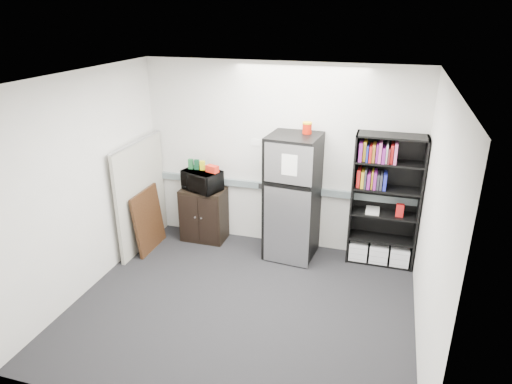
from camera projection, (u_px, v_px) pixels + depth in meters
The scene contains 18 objects.
floor at pixel (242, 306), 5.51m from camera, with size 4.00×4.00×0.00m, color black.
wall_back at pixel (279, 158), 6.56m from camera, with size 4.00×0.02×2.70m, color silver.
wall_right at pixel (434, 227), 4.48m from camera, with size 0.02×3.50×2.70m, color silver.
wall_left at pixel (85, 185), 5.54m from camera, with size 0.02×3.50×2.70m, color silver.
ceiling at pixel (239, 79), 4.50m from camera, with size 4.00×3.50×0.02m, color white.
electrical_raceway at pixel (278, 187), 6.70m from camera, with size 3.92×0.05×0.10m, color slate.
wall_note at pixel (256, 142), 6.57m from camera, with size 0.14×0.00×0.10m, color white.
bookshelf at pixel (385, 202), 6.16m from camera, with size 0.90×0.34×1.85m.
cubicle_partition at pixel (141, 195), 6.67m from camera, with size 0.06×1.30×1.62m.
cabinet at pixel (204, 214), 6.98m from camera, with size 0.66×0.44×0.83m.
microwave at pixel (202, 180), 6.76m from camera, with size 0.55×0.37×0.30m, color black.
snack_box_a at pixel (191, 164), 6.75m from camera, with size 0.07×0.05×0.15m, color #18552A.
snack_box_b at pixel (197, 165), 6.73m from camera, with size 0.07×0.05×0.15m, color #0C371E.
snack_box_c at pixel (203, 165), 6.71m from camera, with size 0.07×0.05×0.14m, color #CEC613.
snack_bag at pixel (212, 169), 6.62m from camera, with size 0.18×0.10×0.10m, color red.
refrigerator at pixel (292, 197), 6.37m from camera, with size 0.73×0.76×1.79m.
coffee_can at pixel (307, 127), 6.07m from camera, with size 0.13×0.13×0.17m.
framed_poster at pixel (149, 220), 6.69m from camera, with size 0.14×0.71×0.91m.
Camera 1 is at (1.47, -4.35, 3.35)m, focal length 32.00 mm.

